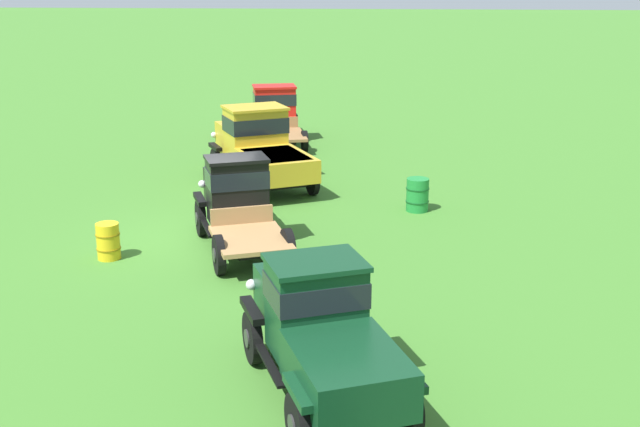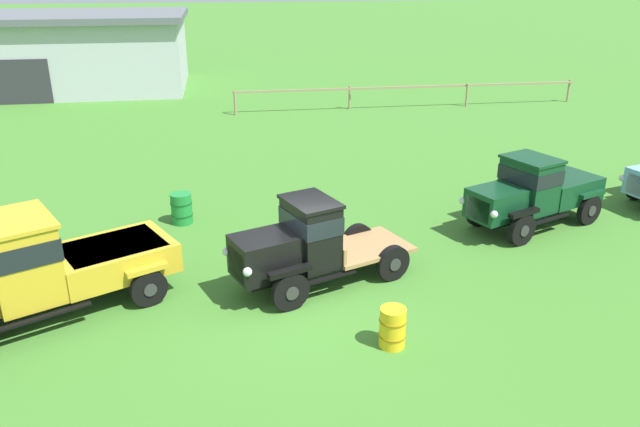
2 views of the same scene
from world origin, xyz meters
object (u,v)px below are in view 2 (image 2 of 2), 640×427
Objects in this scene: vintage_truck_far_side at (534,191)px; oil_drum_beside_row at (182,208)px; vintage_truck_midrow_center at (305,244)px; oil_drum_near_fence at (393,327)px; vintage_truck_second_in_line at (37,267)px.

vintage_truck_far_side is 5.14× the size of oil_drum_beside_row.
vintage_truck_midrow_center reaches higher than oil_drum_near_fence.
vintage_truck_second_in_line reaches higher than oil_drum_beside_row.
oil_drum_beside_row reaches higher than oil_drum_near_fence.
vintage_truck_far_side is at bearing 13.17° from vintage_truck_second_in_line.
oil_drum_beside_row is at bearing 60.50° from vintage_truck_second_in_line.
vintage_truck_midrow_center reaches higher than oil_drum_beside_row.
vintage_truck_second_in_line is 13.16m from vintage_truck_far_side.
vintage_truck_second_in_line is at bearing -176.31° from vintage_truck_midrow_center.
vintage_truck_second_in_line is at bearing 161.75° from oil_drum_near_fence.
vintage_truck_far_side is 10.26m from oil_drum_beside_row.
vintage_truck_midrow_center is (5.79, 0.37, -0.06)m from vintage_truck_second_in_line.
vintage_truck_second_in_line reaches higher than vintage_truck_midrow_center.
vintage_truck_far_side is (7.02, 2.62, -0.02)m from vintage_truck_midrow_center.
vintage_truck_midrow_center is 3.15m from oil_drum_near_fence.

